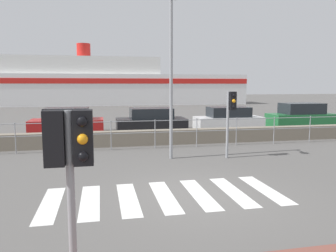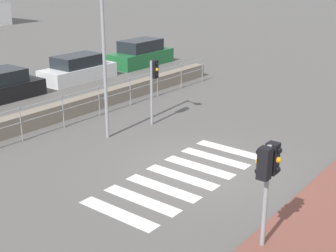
# 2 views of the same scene
# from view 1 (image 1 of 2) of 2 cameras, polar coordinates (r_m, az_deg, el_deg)

# --- Properties ---
(ground_plane) EXTENTS (160.00, 160.00, 0.00)m
(ground_plane) POSITION_cam_1_polar(r_m,az_deg,el_deg) (8.47, 4.74, -11.76)
(ground_plane) COLOR #565451
(crosswalk) EXTENTS (5.85, 2.40, 0.01)m
(crosswalk) POSITION_cam_1_polar(r_m,az_deg,el_deg) (8.29, -0.59, -12.13)
(crosswalk) COLOR silver
(crosswalk) RESTS_ON ground_plane
(seawall) EXTENTS (20.90, 0.55, 0.68)m
(seawall) POSITION_cam_1_polar(r_m,az_deg,el_deg) (15.08, -2.81, -2.01)
(seawall) COLOR slate
(seawall) RESTS_ON ground_plane
(harbor_fence) EXTENTS (18.85, 0.04, 1.27)m
(harbor_fence) POSITION_cam_1_polar(r_m,az_deg,el_deg) (14.15, -2.28, -0.60)
(harbor_fence) COLOR gray
(harbor_fence) RESTS_ON ground_plane
(traffic_light_near) EXTENTS (0.58, 0.41, 2.44)m
(traffic_light_near) POSITION_cam_1_polar(r_m,az_deg,el_deg) (4.22, -16.79, -4.47)
(traffic_light_near) COLOR gray
(traffic_light_near) RESTS_ON ground_plane
(traffic_light_far) EXTENTS (0.34, 0.32, 2.50)m
(traffic_light_far) POSITION_cam_1_polar(r_m,az_deg,el_deg) (12.41, 10.88, 2.85)
(traffic_light_far) COLOR gray
(traffic_light_far) RESTS_ON ground_plane
(streetlamp) EXTENTS (0.32, 0.91, 5.87)m
(streetlamp) POSITION_cam_1_polar(r_m,az_deg,el_deg) (11.92, 0.70, 11.45)
(streetlamp) COLOR gray
(streetlamp) RESTS_ON ground_plane
(ferry_boat) EXTENTS (35.95, 6.22, 8.24)m
(ferry_boat) POSITION_cam_1_polar(r_m,az_deg,el_deg) (46.32, -10.02, 7.07)
(ferry_boat) COLOR white
(ferry_boat) RESTS_ON ground_plane
(parked_car_red) EXTENTS (4.04, 1.83, 1.45)m
(parked_car_red) POSITION_cam_1_polar(r_m,az_deg,el_deg) (19.48, -17.15, 0.60)
(parked_car_red) COLOR #B21919
(parked_car_red) RESTS_ON ground_plane
(parked_car_black) EXTENTS (4.12, 1.90, 1.37)m
(parked_car_black) POSITION_cam_1_polar(r_m,az_deg,el_deg) (19.62, -2.94, 0.85)
(parked_car_black) COLOR black
(parked_car_black) RESTS_ON ground_plane
(parked_car_white) EXTENTS (4.19, 1.72, 1.36)m
(parked_car_white) POSITION_cam_1_polar(r_m,az_deg,el_deg) (20.93, 10.47, 1.13)
(parked_car_white) COLOR silver
(parked_car_white) RESTS_ON ground_plane
(parked_car_green) EXTENTS (4.35, 1.78, 1.56)m
(parked_car_green) POSITION_cam_1_polar(r_m,az_deg,el_deg) (23.33, 22.20, 1.53)
(parked_car_green) COLOR #1E6633
(parked_car_green) RESTS_ON ground_plane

